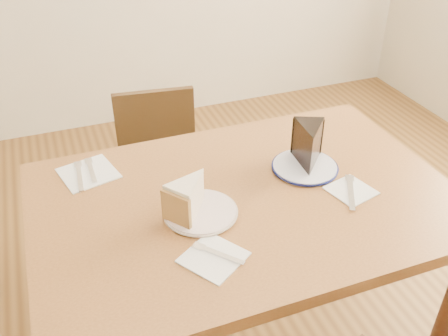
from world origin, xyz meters
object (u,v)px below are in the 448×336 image
Objects in this scene: plate_cream at (201,212)px; carrot_cake at (191,197)px; plate_navy at (305,167)px; table at (245,222)px; chocolate_cake at (309,148)px; chair_far at (163,179)px.

carrot_cake is (-0.02, 0.01, 0.05)m from plate_cream.
plate_cream is 0.99× the size of plate_navy.
chocolate_cake reaches higher than table.
chair_far is 3.97× the size of plate_cream.
plate_navy is at bearing 127.80° from chair_far.
plate_cream is 1.48× the size of chocolate_cake.
plate_cream reaches higher than table.
plate_cream is 1.61× the size of carrot_cake.
table is 9.13× the size of chocolate_cake.
table is at bearing 12.53° from plate_cream.
plate_cream is 0.40m from chocolate_cake.
chocolate_cake is (0.34, -0.55, 0.39)m from chair_far.
chocolate_cake reaches higher than plate_cream.
carrot_cake is at bearing -172.98° from table.
chocolate_cake is at bearing 16.09° from table.
carrot_cake is (-0.39, -0.08, 0.05)m from plate_navy.
plate_navy is (0.23, 0.06, 0.10)m from table.
chocolate_cake reaches higher than plate_navy.
chocolate_cake reaches higher than chair_far.
chair_far is 3.93× the size of plate_navy.
chair_far is at bearing 86.16° from plate_cream.
plate_navy is 0.41m from carrot_cake.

